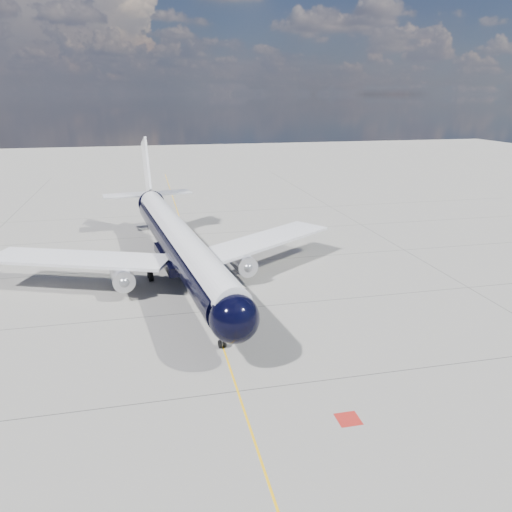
% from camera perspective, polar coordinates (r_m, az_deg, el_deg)
% --- Properties ---
extents(ground, '(320.00, 320.00, 0.00)m').
position_cam_1_polar(ground, '(70.58, -7.37, 0.28)').
color(ground, gray).
rests_on(ground, ground).
extents(taxiway_centerline, '(0.16, 160.00, 0.01)m').
position_cam_1_polar(taxiway_centerline, '(65.85, -6.94, -1.01)').
color(taxiway_centerline, '#F9B40D').
rests_on(taxiway_centerline, ground).
extents(red_marking, '(1.60, 1.60, 0.01)m').
position_cam_1_polar(red_marking, '(36.64, 10.50, -17.86)').
color(red_marking, maroon).
rests_on(red_marking, ground).
extents(main_airliner, '(42.80, 52.44, 15.16)m').
position_cam_1_polar(main_airliner, '(60.44, -9.01, 1.84)').
color(main_airliner, black).
rests_on(main_airliner, ground).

